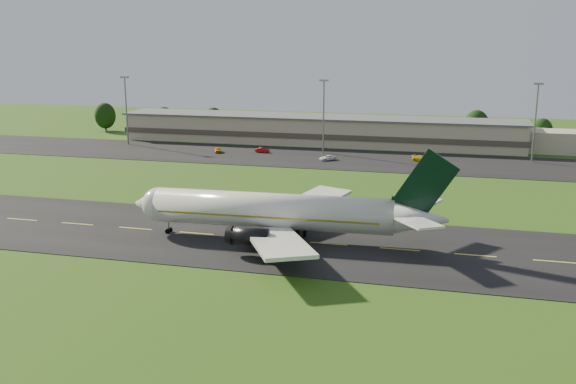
% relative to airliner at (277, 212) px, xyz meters
% --- Properties ---
extents(ground, '(360.00, 360.00, 0.00)m').
position_rel_airliner_xyz_m(ground, '(-13.77, -0.04, -4.66)').
color(ground, '#264C13').
rests_on(ground, ground).
extents(taxiway, '(220.00, 30.00, 0.10)m').
position_rel_airliner_xyz_m(taxiway, '(-13.77, -0.04, -4.61)').
color(taxiway, black).
rests_on(taxiway, ground).
extents(apron, '(260.00, 30.00, 0.10)m').
position_rel_airliner_xyz_m(apron, '(-13.77, 71.96, -4.61)').
color(apron, black).
rests_on(apron, ground).
extents(airliner, '(51.29, 42.15, 15.57)m').
position_rel_airliner_xyz_m(airliner, '(0.00, 0.00, 0.00)').
color(airliner, white).
rests_on(airliner, ground).
extents(terminal, '(145.00, 16.00, 8.40)m').
position_rel_airliner_xyz_m(terminal, '(-7.37, 96.15, -0.67)').
color(terminal, '#BFAD92').
rests_on(terminal, ground).
extents(light_mast_west, '(2.40, 1.20, 20.35)m').
position_rel_airliner_xyz_m(light_mast_west, '(-68.77, 79.96, 8.08)').
color(light_mast_west, gray).
rests_on(light_mast_west, ground).
extents(light_mast_centre, '(2.40, 1.20, 20.35)m').
position_rel_airliner_xyz_m(light_mast_centre, '(-8.77, 79.96, 8.08)').
color(light_mast_centre, gray).
rests_on(light_mast_centre, ground).
extents(light_mast_east, '(2.40, 1.20, 20.35)m').
position_rel_airliner_xyz_m(light_mast_east, '(46.23, 79.96, 8.08)').
color(light_mast_east, gray).
rests_on(light_mast_east, ground).
extents(tree_line, '(199.77, 9.14, 10.60)m').
position_rel_airliner_xyz_m(tree_line, '(13.28, 105.88, 0.44)').
color(tree_line, black).
rests_on(tree_line, ground).
extents(service_vehicle_a, '(3.24, 4.53, 1.43)m').
position_rel_airliner_xyz_m(service_vehicle_a, '(-37.45, 73.10, -3.85)').
color(service_vehicle_a, orange).
rests_on(service_vehicle_a, apron).
extents(service_vehicle_b, '(4.06, 1.53, 1.32)m').
position_rel_airliner_xyz_m(service_vehicle_b, '(-25.34, 76.09, -3.90)').
color(service_vehicle_b, '#AA0B10').
rests_on(service_vehicle_b, apron).
extents(service_vehicle_c, '(4.71, 4.82, 1.28)m').
position_rel_airliner_xyz_m(service_vehicle_c, '(-5.42, 69.16, -3.92)').
color(service_vehicle_c, white).
rests_on(service_vehicle_c, apron).
extents(service_vehicle_d, '(5.60, 4.18, 1.51)m').
position_rel_airliner_xyz_m(service_vehicle_d, '(18.59, 73.34, -3.81)').
color(service_vehicle_d, gold).
rests_on(service_vehicle_d, apron).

